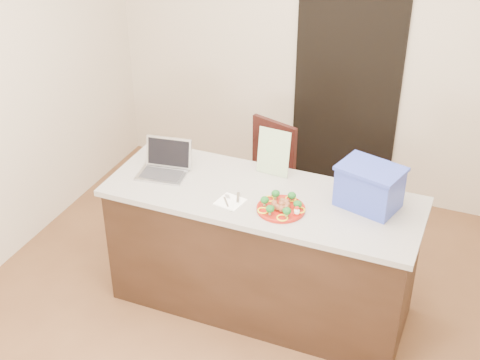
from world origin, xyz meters
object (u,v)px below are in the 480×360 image
at_px(plate, 281,208).
at_px(yogurt_bottle, 297,213).
at_px(island, 261,251).
at_px(blue_box, 369,187).
at_px(laptop, 165,164).
at_px(napkin, 230,202).
at_px(chair, 269,172).

distance_m(plate, yogurt_bottle, 0.12).
bearing_deg(island, plate, -37.31).
relative_size(island, blue_box, 4.66).
relative_size(plate, yogurt_bottle, 4.21).
distance_m(yogurt_bottle, blue_box, 0.48).
bearing_deg(laptop, island, -9.70).
height_order(napkin, yogurt_bottle, yogurt_bottle).
relative_size(island, yogurt_bottle, 28.58).
xyz_separation_m(laptop, blue_box, (1.37, 0.11, 0.08)).
bearing_deg(laptop, yogurt_bottle, -18.84).
xyz_separation_m(yogurt_bottle, laptop, (-1.00, 0.19, 0.03)).
height_order(island, chair, chair).
xyz_separation_m(island, yogurt_bottle, (0.29, -0.17, 0.49)).
relative_size(blue_box, chair, 0.48).
height_order(plate, napkin, plate).
bearing_deg(chair, blue_box, -22.60).
bearing_deg(napkin, yogurt_bottle, -0.13).
xyz_separation_m(plate, napkin, (-0.33, -0.04, -0.01)).
relative_size(laptop, blue_box, 0.79).
relative_size(island, napkin, 12.95).
distance_m(yogurt_bottle, chair, 1.29).
height_order(plate, laptop, laptop).
xyz_separation_m(plate, chair, (-0.45, 1.04, -0.40)).
distance_m(napkin, laptop, 0.59).
height_order(yogurt_bottle, blue_box, blue_box).
relative_size(yogurt_bottle, blue_box, 0.16).
relative_size(yogurt_bottle, chair, 0.08).
relative_size(yogurt_bottle, laptop, 0.21).
height_order(island, plate, plate).
distance_m(plate, chair, 1.21).
bearing_deg(plate, napkin, -173.60).
bearing_deg(blue_box, laptop, -160.15).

